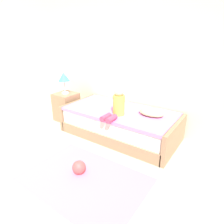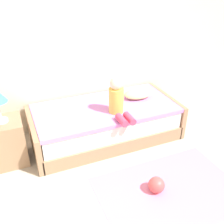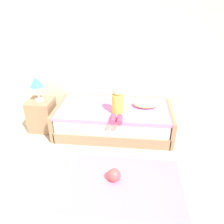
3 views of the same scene
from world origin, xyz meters
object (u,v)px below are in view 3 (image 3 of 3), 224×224
object	(u,v)px
child_figure	(118,103)
nightstand	(42,115)
bed	(113,120)
pillow	(145,104)
toy_ball	(114,175)
table_lamp	(36,83)

from	to	relation	value
child_figure	nightstand	bearing A→B (deg)	172.47
bed	pillow	distance (m)	0.66
bed	nightstand	distance (m)	1.35
pillow	child_figure	bearing A→B (deg)	-145.65
bed	nightstand	bearing A→B (deg)	-178.39
child_figure	pillow	size ratio (longest dim) A/B	1.16
nightstand	child_figure	xyz separation A→B (m)	(1.44, -0.19, 0.40)
nightstand	pillow	bearing A→B (deg)	4.11
bed	toy_ball	bearing A→B (deg)	-84.07
table_lamp	pillow	bearing A→B (deg)	4.11
bed	table_lamp	xyz separation A→B (m)	(-1.35, -0.04, 0.69)
pillow	nightstand	bearing A→B (deg)	-175.89
child_figure	toy_ball	world-z (taller)	child_figure
bed	table_lamp	size ratio (longest dim) A/B	4.69
child_figure	pillow	xyz separation A→B (m)	(0.48, 0.33, -0.14)
toy_ball	bed	bearing A→B (deg)	95.93
pillow	toy_ball	size ratio (longest dim) A/B	2.36
table_lamp	toy_ball	distance (m)	2.08
nightstand	table_lamp	world-z (taller)	table_lamp
nightstand	toy_ball	bearing A→B (deg)	-38.98
child_figure	pillow	world-z (taller)	child_figure
table_lamp	child_figure	xyz separation A→B (m)	(1.44, -0.19, -0.23)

